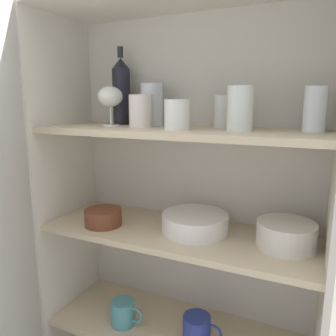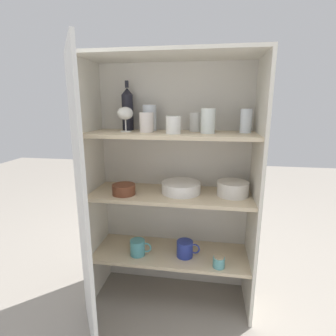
# 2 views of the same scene
# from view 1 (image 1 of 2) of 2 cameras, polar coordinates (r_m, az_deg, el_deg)

# --- Properties ---
(cupboard_back_panel) EXTENTS (0.96, 0.02, 1.43)m
(cupboard_back_panel) POSITION_cam_1_polar(r_m,az_deg,el_deg) (1.29, 4.52, -7.20)
(cupboard_back_panel) COLOR silver
(cupboard_back_panel) RESTS_ON ground_plane
(cupboard_side_left) EXTENTS (0.02, 0.36, 1.43)m
(cupboard_side_left) POSITION_cam_1_polar(r_m,az_deg,el_deg) (1.38, -16.90, -6.37)
(cupboard_side_left) COLOR silver
(cupboard_side_left) RESTS_ON ground_plane
(cupboard_side_right) EXTENTS (0.02, 0.36, 1.43)m
(cupboard_side_right) POSITION_cam_1_polar(r_m,az_deg,el_deg) (1.06, 26.24, -12.64)
(cupboard_side_right) COLOR silver
(cupboard_side_right) RESTS_ON ground_plane
(shelf_board_lower) EXTENTS (0.92, 0.32, 0.02)m
(shelf_board_lower) POSITION_cam_1_polar(r_m,az_deg,el_deg) (1.34, 1.39, -26.46)
(shelf_board_lower) COLOR beige
(shelf_board_middle) EXTENTS (0.92, 0.32, 0.02)m
(shelf_board_middle) POSITION_cam_1_polar(r_m,az_deg,el_deg) (1.15, 1.48, -11.32)
(shelf_board_middle) COLOR beige
(shelf_board_upper) EXTENTS (0.92, 0.32, 0.02)m
(shelf_board_upper) POSITION_cam_1_polar(r_m,az_deg,el_deg) (1.06, 1.58, 6.36)
(shelf_board_upper) COLOR beige
(cupboard_door) EXTENTS (0.27, 0.42, 1.43)m
(cupboard_door) POSITION_cam_1_polar(r_m,az_deg,el_deg) (1.05, -26.09, -12.77)
(cupboard_door) COLOR silver
(cupboard_door) RESTS_ON ground_plane
(tumbler_glass_0) EXTENTS (0.08, 0.08, 0.15)m
(tumbler_glass_0) POSITION_cam_1_polar(r_m,az_deg,el_deg) (1.20, -2.82, 10.95)
(tumbler_glass_0) COLOR white
(tumbler_glass_0) RESTS_ON shelf_board_upper
(tumbler_glass_1) EXTENTS (0.07, 0.07, 0.11)m
(tumbler_glass_1) POSITION_cam_1_polar(r_m,az_deg,el_deg) (1.10, 9.86, 9.65)
(tumbler_glass_1) COLOR white
(tumbler_glass_1) RESTS_ON shelf_board_upper
(tumbler_glass_2) EXTENTS (0.08, 0.08, 0.11)m
(tumbler_glass_2) POSITION_cam_1_polar(r_m,az_deg,el_deg) (1.12, -4.79, 9.87)
(tumbler_glass_2) COLOR silver
(tumbler_glass_2) RESTS_ON shelf_board_upper
(tumbler_glass_3) EXTENTS (0.08, 0.08, 0.13)m
(tumbler_glass_3) POSITION_cam_1_polar(r_m,az_deg,el_deg) (1.00, 12.43, 10.08)
(tumbler_glass_3) COLOR white
(tumbler_glass_3) RESTS_ON shelf_board_upper
(tumbler_glass_4) EXTENTS (0.08, 0.08, 0.09)m
(tumbler_glass_4) POSITION_cam_1_polar(r_m,az_deg,el_deg) (1.00, 1.59, 9.25)
(tumbler_glass_4) COLOR white
(tumbler_glass_4) RESTS_ON shelf_board_upper
(tumbler_glass_5) EXTENTS (0.06, 0.06, 0.13)m
(tumbler_glass_5) POSITION_cam_1_polar(r_m,az_deg,el_deg) (1.02, 24.23, 9.30)
(tumbler_glass_5) COLOR white
(tumbler_glass_5) RESTS_ON shelf_board_upper
(wine_glass_0) EXTENTS (0.09, 0.09, 0.14)m
(wine_glass_0) POSITION_cam_1_polar(r_m,az_deg,el_deg) (1.18, -10.04, 11.96)
(wine_glass_0) COLOR white
(wine_glass_0) RESTS_ON shelf_board_upper
(wine_bottle) EXTENTS (0.07, 0.07, 0.28)m
(wine_bottle) POSITION_cam_1_polar(r_m,az_deg,el_deg) (1.28, -8.12, 13.13)
(wine_bottle) COLOR black
(wine_bottle) RESTS_ON shelf_board_upper
(plate_stack_white) EXTENTS (0.23, 0.23, 0.06)m
(plate_stack_white) POSITION_cam_1_polar(r_m,az_deg,el_deg) (1.13, 4.71, -9.46)
(plate_stack_white) COLOR white
(plate_stack_white) RESTS_ON shelf_board_middle
(mixing_bowl_large) EXTENTS (0.18, 0.18, 0.08)m
(mixing_bowl_large) POSITION_cam_1_polar(r_m,az_deg,el_deg) (1.07, 19.87, -10.75)
(mixing_bowl_large) COLOR silver
(mixing_bowl_large) RESTS_ON shelf_board_middle
(serving_bowl_small) EXTENTS (0.13, 0.13, 0.06)m
(serving_bowl_small) POSITION_cam_1_polar(r_m,az_deg,el_deg) (1.21, -11.23, -8.26)
(serving_bowl_small) COLOR brown
(serving_bowl_small) RESTS_ON shelf_board_middle
(coffee_mug_primary) EXTENTS (0.13, 0.09, 0.09)m
(coffee_mug_primary) POSITION_cam_1_polar(r_m,az_deg,el_deg) (1.34, -7.80, -23.69)
(coffee_mug_primary) COLOR teal
(coffee_mug_primary) RESTS_ON shelf_board_lower
(coffee_mug_extra_1) EXTENTS (0.14, 0.10, 0.10)m
(coffee_mug_extra_1) POSITION_cam_1_polar(r_m,az_deg,el_deg) (1.26, 5.13, -26.18)
(coffee_mug_extra_1) COLOR #283893
(coffee_mug_extra_1) RESTS_ON shelf_board_lower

